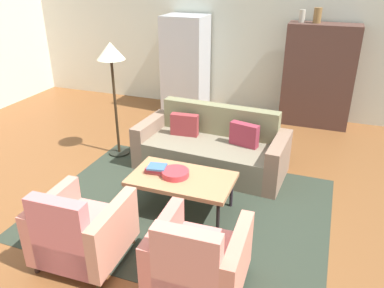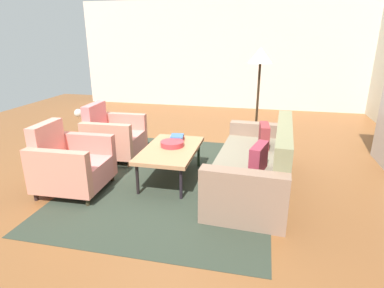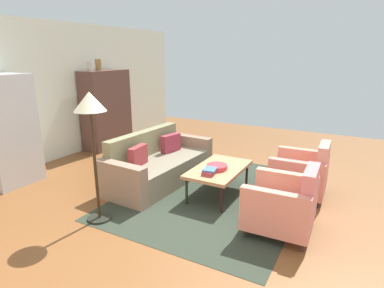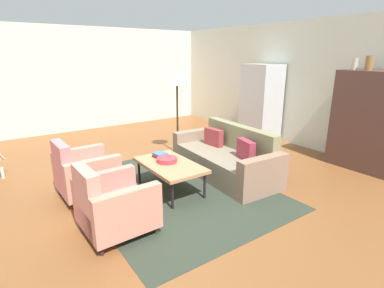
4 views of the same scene
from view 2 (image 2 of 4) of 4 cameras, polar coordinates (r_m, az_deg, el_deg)
ground_plane at (r=4.81m, az=-3.10°, el=-4.44°), size 10.92×10.92×0.00m
wall_left at (r=8.90m, az=4.95°, el=15.53°), size 0.12×7.70×2.80m
area_rug at (r=4.48m, az=-3.11°, el=-6.21°), size 3.40×2.60×0.01m
couch at (r=4.22m, az=11.88°, el=-4.05°), size 2.15×1.02×0.86m
coffee_table at (r=4.34m, az=-3.84°, el=-1.21°), size 1.20×0.70×0.45m
armchair_left at (r=5.31m, az=-14.15°, el=1.20°), size 0.83×0.83×0.88m
armchair_right at (r=4.34m, az=-21.13°, el=-3.52°), size 0.82×0.82×0.88m
fruit_bowl at (r=4.39m, az=-3.56°, el=0.04°), size 0.32×0.32×0.07m
book_stack at (r=4.60m, az=-2.69°, el=1.04°), size 0.27×0.21×0.09m
floor_lamp at (r=5.42m, az=12.06°, el=13.61°), size 0.40×0.40×1.72m
dog at (r=7.04m, az=-17.63°, el=4.92°), size 0.54×0.54×0.48m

